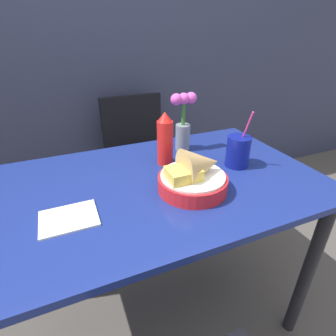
% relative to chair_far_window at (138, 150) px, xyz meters
% --- Properties ---
extents(ground_plane, '(12.00, 12.00, 0.00)m').
position_rel_chair_far_window_xyz_m(ground_plane, '(-0.19, -0.79, -0.52)').
color(ground_plane, '#4C4742').
extents(wall_window, '(7.00, 0.06, 2.60)m').
position_rel_chair_far_window_xyz_m(wall_window, '(-0.19, 0.28, 0.78)').
color(wall_window, '#2D334C').
rests_on(wall_window, ground_plane).
extents(dining_table, '(1.23, 0.72, 0.75)m').
position_rel_chair_far_window_xyz_m(dining_table, '(-0.19, -0.79, 0.13)').
color(dining_table, navy).
rests_on(dining_table, ground_plane).
extents(chair_far_window, '(0.40, 0.40, 0.86)m').
position_rel_chair_far_window_xyz_m(chair_far_window, '(0.00, 0.00, 0.00)').
color(chair_far_window, black).
rests_on(chair_far_window, ground_plane).
extents(food_basket, '(0.23, 0.23, 0.15)m').
position_rel_chair_far_window_xyz_m(food_basket, '(-0.06, -0.89, 0.29)').
color(food_basket, red).
rests_on(food_basket, dining_table).
extents(ketchup_bottle, '(0.06, 0.06, 0.21)m').
position_rel_chair_far_window_xyz_m(ketchup_bottle, '(-0.08, -0.67, 0.34)').
color(ketchup_bottle, red).
rests_on(ketchup_bottle, dining_table).
extents(drink_cup, '(0.09, 0.09, 0.22)m').
position_rel_chair_far_window_xyz_m(drink_cup, '(0.17, -0.80, 0.29)').
color(drink_cup, navy).
rests_on(drink_cup, dining_table).
extents(flower_vase, '(0.11, 0.06, 0.25)m').
position_rel_chair_far_window_xyz_m(flower_vase, '(0.05, -0.58, 0.36)').
color(flower_vase, gray).
rests_on(flower_vase, dining_table).
extents(napkin, '(0.16, 0.13, 0.01)m').
position_rel_chair_far_window_xyz_m(napkin, '(-0.46, -0.89, 0.24)').
color(napkin, white).
rests_on(napkin, dining_table).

